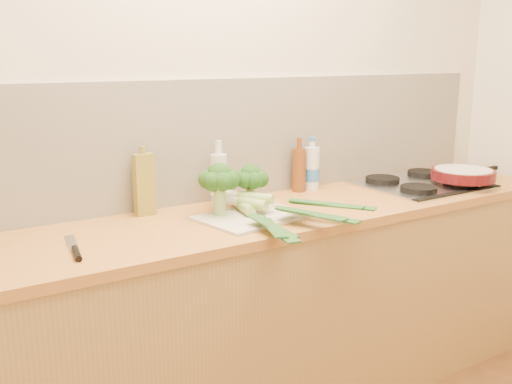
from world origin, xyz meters
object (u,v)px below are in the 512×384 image
at_px(chopping_board, 252,217).
at_px(skillet, 463,174).
at_px(gas_hob, 422,183).
at_px(chefs_knife, 75,251).

xyz_separation_m(chopping_board, skillet, (1.18, -0.08, 0.06)).
xyz_separation_m(gas_hob, chefs_knife, (-1.75, -0.09, -0.01)).
bearing_deg(chefs_knife, gas_hob, 11.09).
bearing_deg(chopping_board, skillet, -14.22).
distance_m(chopping_board, skillet, 1.19).
bearing_deg(chopping_board, gas_hob, -7.99).
height_order(gas_hob, chopping_board, gas_hob).
distance_m(gas_hob, skillet, 0.20).
relative_size(gas_hob, chefs_knife, 1.95).
bearing_deg(skillet, gas_hob, 136.37).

